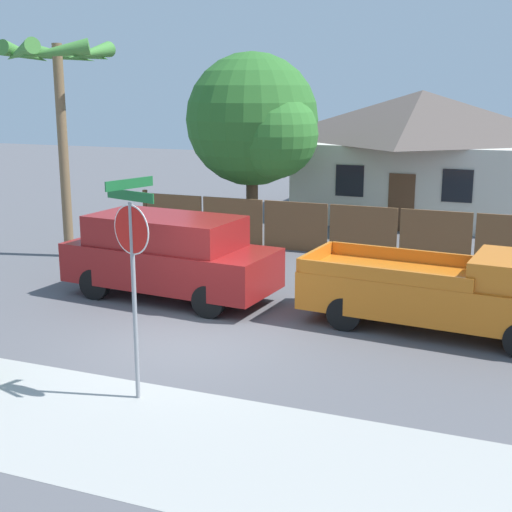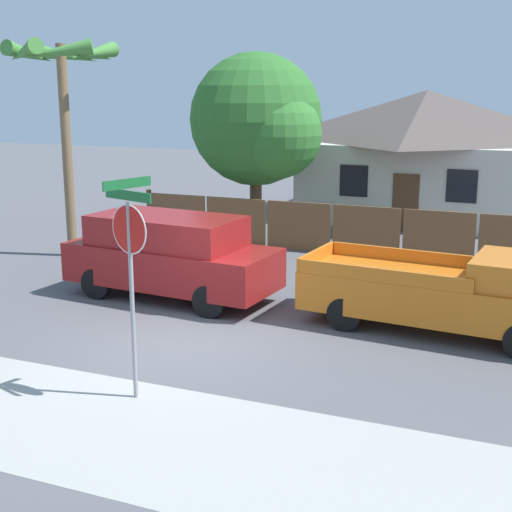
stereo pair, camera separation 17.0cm
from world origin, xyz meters
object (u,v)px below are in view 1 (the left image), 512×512
at_px(oak_tree, 257,123).
at_px(house, 420,151).
at_px(red_suv, 169,255).
at_px(stop_sign, 132,250).
at_px(palm_tree, 58,72).
at_px(orange_pickup, 451,292).

bearing_deg(oak_tree, house, 53.20).
xyz_separation_m(house, red_suv, (-3.57, -13.56, -1.42)).
relative_size(house, red_suv, 1.71).
xyz_separation_m(red_suv, stop_sign, (2.20, -5.16, 1.38)).
distance_m(red_suv, stop_sign, 5.78).
bearing_deg(stop_sign, oak_tree, 120.76).
bearing_deg(palm_tree, house, 52.30).
bearing_deg(red_suv, oak_tree, 101.39).
bearing_deg(red_suv, palm_tree, 155.91).
xyz_separation_m(red_suv, orange_pickup, (6.45, -0.02, -0.22)).
bearing_deg(house, orange_pickup, -78.04).
distance_m(house, oak_tree, 7.46).
xyz_separation_m(house, orange_pickup, (2.88, -13.58, -1.64)).
relative_size(palm_tree, orange_pickup, 1.07).
bearing_deg(palm_tree, red_suv, -29.27).
height_order(palm_tree, stop_sign, palm_tree).
height_order(red_suv, orange_pickup, red_suv).
bearing_deg(red_suv, stop_sign, -61.74).
height_order(oak_tree, palm_tree, palm_tree).
bearing_deg(stop_sign, red_suv, 130.54).
xyz_separation_m(orange_pickup, stop_sign, (-4.25, -5.14, 1.59)).
xyz_separation_m(palm_tree, orange_pickup, (11.27, -2.73, -4.46)).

